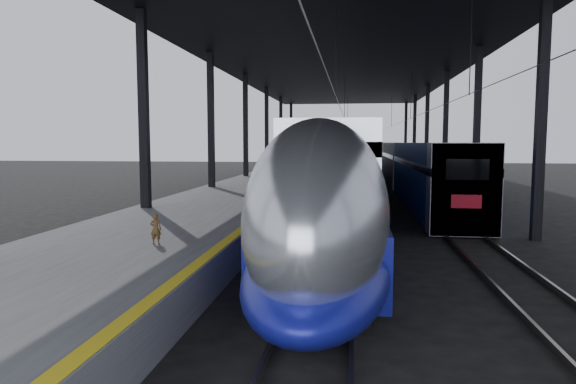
# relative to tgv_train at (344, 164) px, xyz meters

# --- Properties ---
(ground) EXTENTS (160.00, 160.00, 0.00)m
(ground) POSITION_rel_tgv_train_xyz_m (-2.00, -23.25, -2.04)
(ground) COLOR black
(ground) RESTS_ON ground
(platform) EXTENTS (6.00, 80.00, 1.00)m
(platform) POSITION_rel_tgv_train_xyz_m (-5.50, -3.25, -1.54)
(platform) COLOR #4C4C4F
(platform) RESTS_ON ground
(yellow_strip) EXTENTS (0.30, 80.00, 0.01)m
(yellow_strip) POSITION_rel_tgv_train_xyz_m (-2.70, -3.25, -1.03)
(yellow_strip) COLOR gold
(yellow_strip) RESTS_ON platform
(rails) EXTENTS (6.52, 80.00, 0.16)m
(rails) POSITION_rel_tgv_train_xyz_m (2.50, -3.25, -1.96)
(rails) COLOR slate
(rails) RESTS_ON ground
(canopy) EXTENTS (18.00, 75.00, 9.47)m
(canopy) POSITION_rel_tgv_train_xyz_m (-0.10, -3.25, 7.08)
(canopy) COLOR black
(canopy) RESTS_ON ground
(tgv_train) EXTENTS (3.04, 65.20, 4.36)m
(tgv_train) POSITION_rel_tgv_train_xyz_m (0.00, 0.00, 0.00)
(tgv_train) COLOR #BABDC2
(tgv_train) RESTS_ON ground
(second_train) EXTENTS (2.67, 56.05, 3.68)m
(second_train) POSITION_rel_tgv_train_xyz_m (5.00, 8.93, -0.18)
(second_train) COLOR navy
(second_train) RESTS_ON ground
(child) EXTENTS (0.31, 0.21, 0.83)m
(child) POSITION_rel_tgv_train_xyz_m (-4.46, -25.60, -0.63)
(child) COLOR brown
(child) RESTS_ON platform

